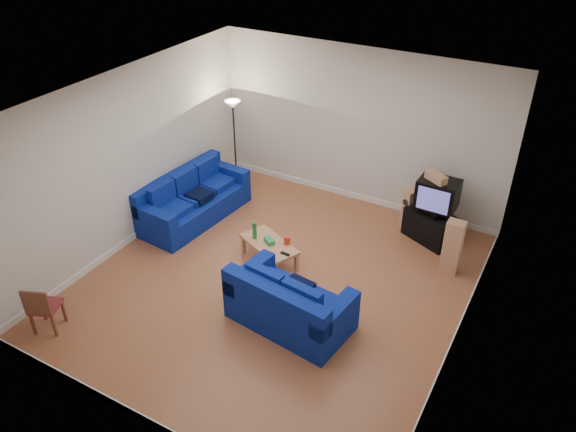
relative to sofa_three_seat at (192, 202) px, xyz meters
The scene contains 16 objects.
room 2.96m from the sofa_three_seat, 21.48° to the right, with size 6.01×6.51×3.21m.
sofa_three_seat is the anchor object (origin of this frame).
sofa_loveseat 3.65m from the sofa_three_seat, 29.27° to the right, with size 1.94×1.24×0.91m.
coffee_table 2.18m from the sofa_three_seat, 14.50° to the right, with size 1.22×0.95×0.40m.
bottle 1.91m from the sofa_three_seat, 16.50° to the right, with size 0.08×0.08×0.33m, color #197233.
tissue_box 2.19m from the sofa_three_seat, 14.33° to the right, with size 0.22×0.12×0.09m, color green.
red_canister 2.44m from the sofa_three_seat, ahead, with size 0.11×0.11×0.15m, color red.
remote 2.62m from the sofa_three_seat, 15.54° to the right, with size 0.17×0.05×0.02m, color black.
tv_stand 4.63m from the sofa_three_seat, 19.20° to the left, with size 0.94×0.52×0.57m, color black.
av_receiver 4.67m from the sofa_three_seat, 19.62° to the left, with size 0.47×0.38×0.11m, color black.
television 4.71m from the sofa_three_seat, 19.70° to the left, with size 0.73×0.56×0.55m.
centre_speaker 4.70m from the sofa_three_seat, 19.35° to the left, with size 0.42×0.17×0.15m, color tan.
speaker_left 4.24m from the sofa_three_seat, 23.77° to the left, with size 0.28×0.30×0.82m.
speaker_right 5.02m from the sofa_three_seat, ahead, with size 0.31×0.24×1.00m.
floor_lamp 1.97m from the sofa_three_seat, 87.53° to the left, with size 0.33×0.33×1.95m.
dining_chair 3.68m from the sofa_three_seat, 88.61° to the right, with size 0.53×0.53×0.84m.
Camera 1 is at (3.80, -6.40, 5.99)m, focal length 35.00 mm.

